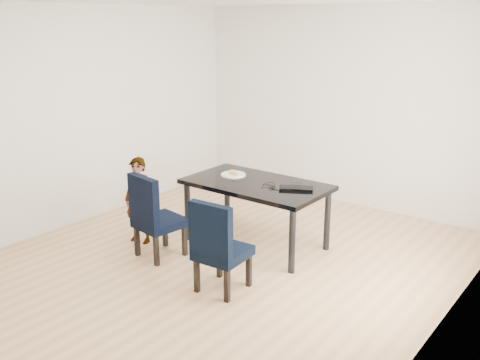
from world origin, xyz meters
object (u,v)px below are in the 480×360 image
Objects in this scene: chair_right at (223,245)px; child at (139,200)px; plate at (233,175)px; dining_table at (256,214)px; chair_left at (160,215)px; laptop at (296,187)px.

child reaches higher than chair_right.
plate is (-0.76, 1.13, 0.30)m from chair_right.
chair_left reaches higher than dining_table.
plate is at bearing 82.82° from chair_left.
chair_right is at bearing -56.03° from plate.
child reaches higher than laptop.
chair_right is 1.54m from child.
chair_left is 0.93× the size of child.
dining_table is 5.48× the size of plate.
child is 2.79× the size of laptop.
chair_right is at bearing 56.28° from laptop.
chair_left is at bearing -28.07° from child.
laptop reaches higher than dining_table.
laptop is at bearing 11.76° from dining_table.
child reaches higher than dining_table.
dining_table is 1.73× the size of chair_right.
chair_right is 1.40m from plate.
chair_left is (-0.65, -0.88, 0.10)m from dining_table.
chair_right is 0.91× the size of child.
chair_right is (1.03, -0.18, -0.01)m from chair_left.
plate is (-0.38, 0.07, 0.38)m from dining_table.
chair_right is 2.55× the size of laptop.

